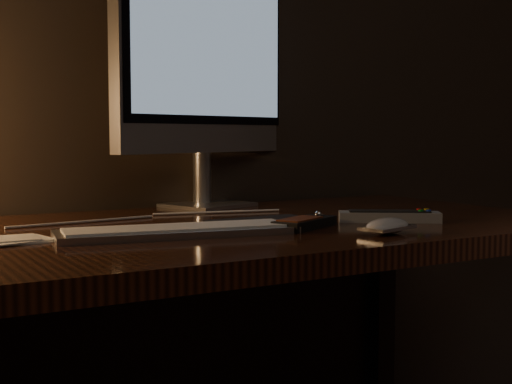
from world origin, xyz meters
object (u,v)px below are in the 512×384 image
desk (177,286)px  keyboard (178,230)px  mouse (387,228)px  tv_remote (389,216)px  monitor (208,60)px  media_remote (305,223)px

desk → keyboard: 0.22m
keyboard → mouse: mouse is taller
keyboard → tv_remote: tv_remote is taller
monitor → keyboard: size_ratio=1.42×
mouse → media_remote: size_ratio=0.65×
tv_remote → monitor: bearing=145.4°
media_remote → tv_remote: 0.21m
monitor → mouse: bearing=-103.8°
desk → mouse: 0.45m
desk → media_remote: 0.30m
desk → keyboard: bearing=-112.7°
keyboard → media_remote: media_remote is taller
mouse → tv_remote: tv_remote is taller
keyboard → mouse: bearing=-18.5°
desk → keyboard: (-0.07, -0.16, 0.14)m
monitor → mouse: (0.06, -0.59, -0.35)m
monitor → media_remote: (-0.02, -0.46, -0.35)m
mouse → tv_remote: 0.18m
media_remote → tv_remote: (0.20, -0.00, 0.00)m
media_remote → monitor: bearing=60.7°
mouse → monitor: bearing=81.1°
desk → monitor: (0.20, 0.26, 0.49)m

